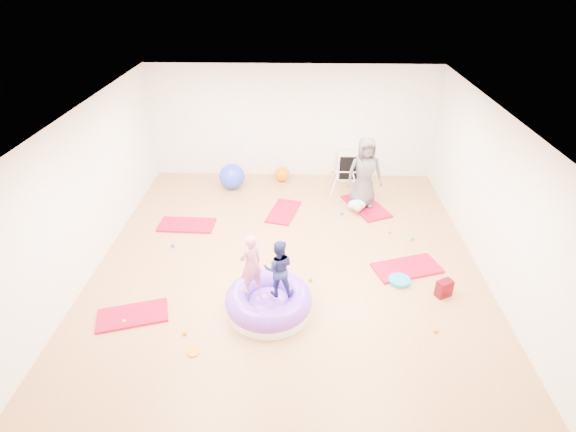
{
  "coord_description": "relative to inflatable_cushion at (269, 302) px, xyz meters",
  "views": [
    {
      "loc": [
        0.2,
        -6.66,
        4.97
      ],
      "look_at": [
        0.0,
        0.3,
        0.9
      ],
      "focal_mm": 28.0,
      "sensor_mm": 36.0,
      "label": 1
    }
  ],
  "objects": [
    {
      "name": "room",
      "position": [
        0.26,
        1.17,
        1.23
      ],
      "size": [
        7.01,
        8.01,
        2.81
      ],
      "color": "#B48438",
      "rests_on": "ground"
    },
    {
      "name": "ball_pit_balls",
      "position": [
        0.36,
        1.14,
        -0.14
      ],
      "size": [
        5.05,
        3.75,
        0.07
      ],
      "color": "blue",
      "rests_on": "ground"
    },
    {
      "name": "child_pink",
      "position": [
        -0.26,
        0.04,
        0.75
      ],
      "size": [
        0.45,
        0.42,
        1.04
      ],
      "primitive_type": "imported",
      "rotation": [
        0.0,
        0.0,
        3.77
      ],
      "color": "#D26A95",
      "rests_on": "inflatable_cushion"
    },
    {
      "name": "yellow_toy",
      "position": [
        -1.03,
        -0.94,
        -0.16
      ],
      "size": [
        0.18,
        0.18,
        0.03
      ],
      "primitive_type": "cylinder",
      "color": "#F69300",
      "rests_on": "ground"
    },
    {
      "name": "backpack",
      "position": [
        2.9,
        0.44,
        -0.02
      ],
      "size": [
        0.31,
        0.26,
        0.3
      ],
      "primitive_type": "cube",
      "rotation": [
        0.0,
        0.0,
        0.48
      ],
      "color": "#9B0016",
      "rests_on": "ground"
    },
    {
      "name": "child_navy",
      "position": [
        0.16,
        -0.0,
        0.72
      ],
      "size": [
        0.48,
        0.38,
        0.97
      ],
      "primitive_type": "imported",
      "rotation": [
        0.0,
        0.0,
        3.18
      ],
      "color": "navy",
      "rests_on": "inflatable_cushion"
    },
    {
      "name": "inflatable_cushion",
      "position": [
        0.0,
        0.0,
        0.0
      ],
      "size": [
        1.4,
        1.4,
        0.44
      ],
      "rotation": [
        0.0,
        0.0,
        0.26
      ],
      "color": "white",
      "rests_on": "ground"
    },
    {
      "name": "infant_play_gym",
      "position": [
        1.52,
        4.17,
        0.2
      ],
      "size": [
        0.73,
        0.69,
        0.56
      ],
      "rotation": [
        0.0,
        0.0,
        0.07
      ],
      "color": "silver",
      "rests_on": "ground"
    },
    {
      "name": "gym_mat_rear_right",
      "position": [
        1.97,
        3.45,
        -0.15
      ],
      "size": [
        1.07,
        1.4,
        0.05
      ],
      "primitive_type": "cube",
      "rotation": [
        0.0,
        0.0,
        1.98
      ],
      "color": "red",
      "rests_on": "ground"
    },
    {
      "name": "gym_mat_right",
      "position": [
        2.44,
        1.15,
        -0.15
      ],
      "size": [
        1.32,
        0.93,
        0.05
      ],
      "primitive_type": "cube",
      "rotation": [
        0.0,
        0.0,
        0.31
      ],
      "color": "red",
      "rests_on": "ground"
    },
    {
      "name": "gym_mat_mid_left",
      "position": [
        -1.91,
        2.54,
        -0.15
      ],
      "size": [
        1.18,
        0.62,
        0.05
      ],
      "primitive_type": "cube",
      "rotation": [
        0.0,
        0.0,
        -0.04
      ],
      "color": "red",
      "rests_on": "ground"
    },
    {
      "name": "exercise_ball_blue",
      "position": [
        -1.18,
        4.35,
        0.14
      ],
      "size": [
        0.62,
        0.62,
        0.62
      ],
      "primitive_type": "sphere",
      "color": "blue",
      "rests_on": "ground"
    },
    {
      "name": "cube_shelf",
      "position": [
        1.76,
        4.96,
        0.18
      ],
      "size": [
        0.71,
        0.35,
        0.71
      ],
      "color": "silver",
      "rests_on": "ground"
    },
    {
      "name": "gym_mat_center_back",
      "position": [
        0.11,
        3.16,
        -0.15
      ],
      "size": [
        0.78,
        1.17,
        0.04
      ],
      "primitive_type": "cube",
      "rotation": [
        0.0,
        0.0,
        1.32
      ],
      "color": "red",
      "rests_on": "ground"
    },
    {
      "name": "exercise_ball_orange",
      "position": [
        0.02,
        4.77,
        0.02
      ],
      "size": [
        0.38,
        0.38,
        0.38
      ],
      "primitive_type": "sphere",
      "color": "#D46E02",
      "rests_on": "ground"
    },
    {
      "name": "balance_disc",
      "position": [
        2.23,
        0.76,
        -0.13
      ],
      "size": [
        0.37,
        0.37,
        0.08
      ],
      "primitive_type": "cylinder",
      "color": "teal",
      "rests_on": "ground"
    },
    {
      "name": "adult_caregiver",
      "position": [
        1.88,
        3.49,
        0.67
      ],
      "size": [
        0.83,
        0.59,
        1.58
      ],
      "primitive_type": "imported",
      "rotation": [
        0.0,
        0.0,
        0.12
      ],
      "color": "#474747",
      "rests_on": "gym_mat_rear_right"
    },
    {
      "name": "gym_mat_front_left",
      "position": [
        -2.15,
        -0.22,
        -0.15
      ],
      "size": [
        1.19,
        0.84,
        0.05
      ],
      "primitive_type": "cube",
      "rotation": [
        0.0,
        0.0,
        0.3
      ],
      "color": "red",
      "rests_on": "ground"
    },
    {
      "name": "infant",
      "position": [
        1.74,
        3.23,
        0.0
      ],
      "size": [
        0.4,
        0.4,
        0.23
      ],
      "color": "#A5CCFE",
      "rests_on": "gym_mat_rear_right"
    }
  ]
}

